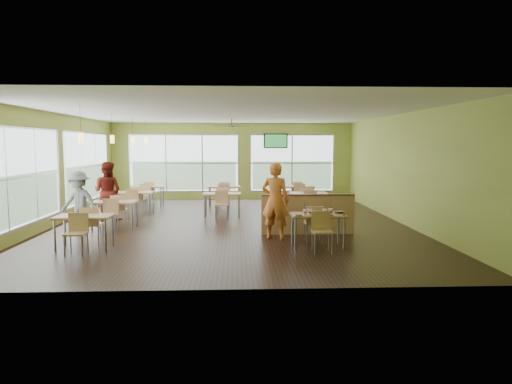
% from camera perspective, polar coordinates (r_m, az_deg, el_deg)
% --- Properties ---
extents(room, '(12.00, 12.04, 3.20)m').
position_cam_1_polar(room, '(13.12, -3.19, 2.86)').
color(room, black).
rests_on(room, ground).
extents(window_bays, '(9.24, 10.24, 2.38)m').
position_cam_1_polar(window_bays, '(16.44, -12.33, 2.93)').
color(window_bays, white).
rests_on(window_bays, room).
extents(main_table, '(1.22, 1.52, 0.87)m').
position_cam_1_polar(main_table, '(10.40, 7.73, -3.38)').
color(main_table, tan).
rests_on(main_table, floor).
extents(half_wall_divider, '(2.40, 0.14, 1.04)m').
position_cam_1_polar(half_wall_divider, '(11.83, 6.49, -2.75)').
color(half_wall_divider, tan).
rests_on(half_wall_divider, floor).
extents(dining_tables, '(6.92, 8.72, 0.87)m').
position_cam_1_polar(dining_tables, '(14.96, -7.11, -0.51)').
color(dining_tables, tan).
rests_on(dining_tables, floor).
extents(pendant_lights, '(0.11, 7.31, 0.86)m').
position_cam_1_polar(pendant_lights, '(14.18, -16.30, 6.32)').
color(pendant_lights, '#2D2119').
rests_on(pendant_lights, ceiling).
extents(ceiling_fan, '(1.25, 1.25, 0.29)m').
position_cam_1_polar(ceiling_fan, '(16.11, -3.08, 8.23)').
color(ceiling_fan, '#2D2119').
rests_on(ceiling_fan, ceiling).
extents(tv_backwall, '(1.00, 0.07, 0.60)m').
position_cam_1_polar(tv_backwall, '(19.06, 2.47, 6.40)').
color(tv_backwall, black).
rests_on(tv_backwall, wall_back).
extents(man_plaid, '(0.80, 0.66, 1.89)m').
position_cam_1_polar(man_plaid, '(11.11, 2.43, -1.10)').
color(man_plaid, '#FF4B1C').
rests_on(man_plaid, floor).
extents(patron_maroon, '(1.02, 0.88, 1.80)m').
position_cam_1_polar(patron_maroon, '(14.44, -18.08, 0.07)').
color(patron_maroon, '#5F1610').
rests_on(patron_maroon, floor).
extents(patron_grey, '(1.20, 0.95, 1.63)m').
position_cam_1_polar(patron_grey, '(12.72, -21.27, -1.19)').
color(patron_grey, slate).
rests_on(patron_grey, floor).
extents(cup_blue, '(0.09, 0.09, 0.31)m').
position_cam_1_polar(cup_blue, '(10.20, 6.13, -2.51)').
color(cup_blue, white).
rests_on(cup_blue, main_table).
extents(cup_yellow, '(0.10, 0.10, 0.35)m').
position_cam_1_polar(cup_yellow, '(10.16, 6.72, -2.51)').
color(cup_yellow, white).
rests_on(cup_yellow, main_table).
extents(cup_red_near, '(0.10, 0.10, 0.37)m').
position_cam_1_polar(cup_red_near, '(10.20, 8.61, -2.48)').
color(cup_red_near, white).
rests_on(cup_red_near, main_table).
extents(cup_red_far, '(0.10, 0.10, 0.38)m').
position_cam_1_polar(cup_red_far, '(10.25, 9.31, -2.44)').
color(cup_red_far, white).
rests_on(cup_red_far, main_table).
extents(food_basket, '(0.23, 0.23, 0.05)m').
position_cam_1_polar(food_basket, '(10.53, 10.32, -2.49)').
color(food_basket, black).
rests_on(food_basket, main_table).
extents(ketchup_cup, '(0.06, 0.06, 0.02)m').
position_cam_1_polar(ketchup_cup, '(10.26, 10.95, -2.81)').
color(ketchup_cup, '#AF061E').
rests_on(ketchup_cup, main_table).
extents(wrapper_left, '(0.20, 0.19, 0.04)m').
position_cam_1_polar(wrapper_left, '(10.02, 5.37, -2.90)').
color(wrapper_left, olive).
rests_on(wrapper_left, main_table).
extents(wrapper_mid, '(0.24, 0.23, 0.05)m').
position_cam_1_polar(wrapper_mid, '(10.50, 8.01, -2.49)').
color(wrapper_mid, olive).
rests_on(wrapper_mid, main_table).
extents(wrapper_right, '(0.16, 0.14, 0.04)m').
position_cam_1_polar(wrapper_right, '(10.13, 9.27, -2.87)').
color(wrapper_right, olive).
rests_on(wrapper_right, main_table).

